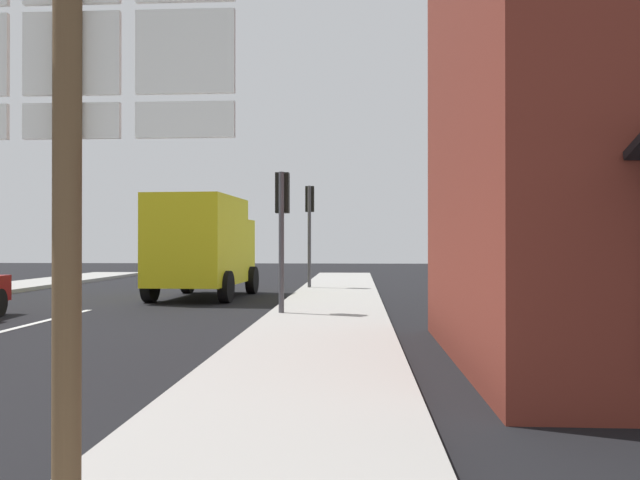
# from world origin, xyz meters

# --- Properties ---
(ground_plane) EXTENTS (80.00, 80.00, 0.00)m
(ground_plane) POSITION_xyz_m (0.00, 10.00, 0.00)
(ground_plane) COLOR black
(sidewalk_right) EXTENTS (2.62, 44.00, 0.14)m
(sidewalk_right) POSITION_xyz_m (6.02, 8.00, 0.07)
(sidewalk_right) COLOR #9E9B96
(sidewalk_right) RESTS_ON ground
(delivery_truck) EXTENTS (2.70, 5.10, 3.05)m
(delivery_truck) POSITION_xyz_m (1.99, 15.66, 1.65)
(delivery_truck) COLOR yellow
(delivery_truck) RESTS_ON ground
(route_sign_post) EXTENTS (1.66, 0.14, 3.20)m
(route_sign_post) POSITION_xyz_m (5.24, -0.62, 2.00)
(route_sign_post) COLOR brown
(route_sign_post) RESTS_ON ground
(traffic_light_far_right) EXTENTS (0.30, 0.49, 3.68)m
(traffic_light_far_right) POSITION_xyz_m (5.01, 18.83, 2.72)
(traffic_light_far_right) COLOR #47474C
(traffic_light_far_right) RESTS_ON ground
(traffic_light_near_right) EXTENTS (0.30, 0.49, 3.24)m
(traffic_light_near_right) POSITION_xyz_m (5.01, 10.55, 2.40)
(traffic_light_near_right) COLOR #47474C
(traffic_light_near_right) RESTS_ON ground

